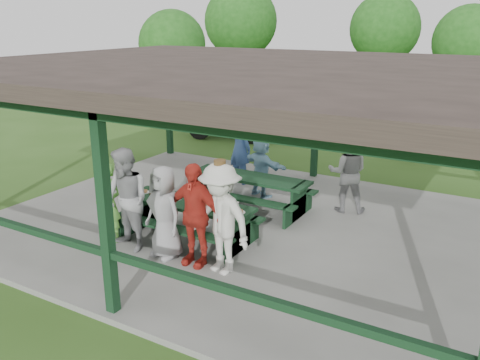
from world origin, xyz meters
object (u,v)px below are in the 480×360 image
Objects in this scene: contestant_green at (109,203)px; spectator_grey at (348,172)px; picnic_table_near at (188,215)px; pickup_truck at (477,129)px; picnic_table_far at (250,188)px; spectator_blue at (240,147)px; spectator_lblue at (261,166)px; contestant_grey_mid at (164,212)px; farm_trailer at (234,117)px; contestant_red at (194,215)px; contestant_white_fedora at (220,219)px; contestant_grey_left at (126,200)px.

contestant_green is 5.02m from spectator_grey.
picnic_table_near is 10.96m from pickup_truck.
spectator_blue reaches higher than picnic_table_far.
spectator_blue reaches higher than spectator_lblue.
contestant_grey_mid is 4.27m from spectator_grey.
pickup_truck reaches higher than farm_trailer.
contestant_red is 3.99m from spectator_grey.
spectator_grey is 7.51m from pickup_truck.
contestant_white_fedora is at bearing -70.18° from picnic_table_far.
picnic_table_near is 1.38× the size of contestant_grey_left.
contestant_white_fedora is 1.04× the size of spectator_blue.
contestant_white_fedora is at bearing -69.32° from farm_trailer.
spectator_lblue is 2.07m from spectator_grey.
spectator_blue reaches higher than pickup_truck.
picnic_table_far is at bearing 55.30° from contestant_green.
picnic_table_near is at bearing -96.28° from picnic_table_far.
contestant_white_fedora reaches higher than contestant_grey_mid.
picnic_table_far is 0.48× the size of pickup_truck.
contestant_grey_left is 9.86m from farm_trailer.
picnic_table_near is at bearing -73.49° from farm_trailer.
contestant_grey_mid is 1.13× the size of spectator_lblue.
contestant_green is 0.84× the size of contestant_red.
spectator_blue is at bearing 134.42° from pickup_truck.
contestant_grey_left is (0.55, -0.11, 0.19)m from contestant_green.
picnic_table_near is 1.55m from contestant_white_fedora.
picnic_table_far is 9.03m from pickup_truck.
spectator_lblue is (0.04, 2.89, 0.26)m from picnic_table_near.
picnic_table_near and picnic_table_far have the same top height.
spectator_blue is at bearing -29.03° from spectator_grey.
pickup_truck is (5.14, 11.04, -0.07)m from contestant_green.
contestant_grey_mid is (-0.14, -2.81, 0.35)m from picnic_table_far.
spectator_grey is (0.87, 3.76, -0.07)m from contestant_white_fedora.
contestant_grey_left is 1.38m from contestant_red.
spectator_lblue is at bearing 63.66° from contestant_green.
contestant_white_fedora is (2.46, -0.01, 0.18)m from contestant_green.
spectator_blue is at bearing 105.85° from contestant_grey_left.
contestant_white_fedora is (1.23, -0.81, 0.46)m from picnic_table_near.
spectator_blue is at bearing 116.56° from contestant_grey_mid.
contestant_red is (0.47, -2.78, 0.42)m from picnic_table_far.
picnic_table_near is at bearing 36.14° from spectator_grey.
farm_trailer is (-3.29, 9.29, -0.31)m from contestant_grey_left.
spectator_lblue is (0.72, 3.80, -0.20)m from contestant_grey_left.
contestant_green is at bearing -117.39° from picnic_table_far.
contestant_white_fedora is at bearing -7.43° from contestant_green.
spectator_blue is at bearing 111.09° from contestant_red.
picnic_table_far is 0.63× the size of farm_trailer.
farm_trailer is at bearing 123.31° from picnic_table_far.
contestant_white_fedora is (0.54, -0.03, 0.04)m from contestant_red.
contestant_red is (1.93, 0.02, 0.14)m from contestant_green.
contestant_grey_mid reaches higher than picnic_table_far.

